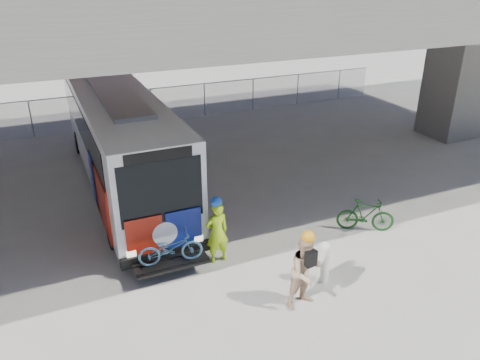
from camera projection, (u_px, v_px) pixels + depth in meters
ground at (215, 229)px, 15.08m from camera, size 160.00×160.00×0.00m
bus at (119, 132)px, 17.32m from camera, size 2.67×12.96×3.69m
overpass at (168, 4)px, 15.68m from camera, size 40.00×16.00×7.95m
chainlink_fence at (132, 98)px, 24.47m from camera, size 30.00×0.06×30.00m
bollard at (324, 260)px, 12.33m from camera, size 0.31×0.31×1.20m
cyclist_hivis at (217, 231)px, 13.05m from camera, size 0.71×0.50×2.05m
cyclist_tan at (306, 271)px, 11.31m from camera, size 1.03×0.85×2.12m
bike_parked at (366, 215)px, 14.78m from camera, size 1.81×1.35×1.08m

